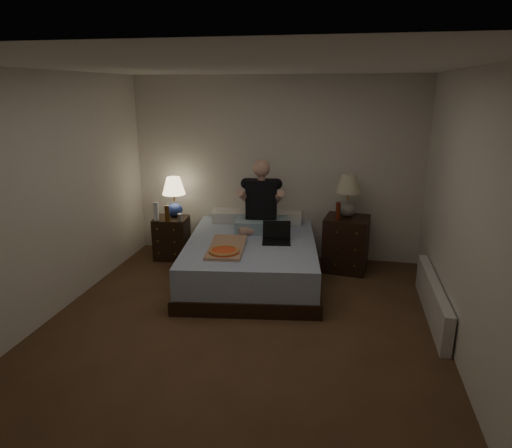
% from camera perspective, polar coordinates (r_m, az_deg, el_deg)
% --- Properties ---
extents(floor, '(4.00, 4.50, 0.00)m').
position_cam_1_polar(floor, '(4.67, -2.17, -13.21)').
color(floor, brown).
rests_on(floor, ground).
extents(ceiling, '(4.00, 4.50, 0.00)m').
position_cam_1_polar(ceiling, '(4.06, -2.58, 19.11)').
color(ceiling, white).
rests_on(ceiling, ground).
extents(wall_back, '(4.00, 0.00, 2.50)m').
position_cam_1_polar(wall_back, '(6.35, 2.35, 6.89)').
color(wall_back, white).
rests_on(wall_back, ground).
extents(wall_front, '(4.00, 0.00, 2.50)m').
position_cam_1_polar(wall_front, '(2.21, -16.25, -13.09)').
color(wall_front, white).
rests_on(wall_front, ground).
extents(wall_left, '(0.00, 4.50, 2.50)m').
position_cam_1_polar(wall_left, '(5.04, -25.12, 2.73)').
color(wall_left, white).
rests_on(wall_left, ground).
extents(wall_right, '(0.00, 4.50, 2.50)m').
position_cam_1_polar(wall_right, '(4.22, 25.12, 0.28)').
color(wall_right, white).
rests_on(wall_right, ground).
extents(bed, '(1.83, 2.27, 0.52)m').
position_cam_1_polar(bed, '(5.74, -0.56, -4.43)').
color(bed, '#546EA8').
rests_on(bed, floor).
extents(nightstand_left, '(0.48, 0.44, 0.58)m').
position_cam_1_polar(nightstand_left, '(6.56, -10.48, -1.70)').
color(nightstand_left, black).
rests_on(nightstand_left, floor).
extents(nightstand_right, '(0.62, 0.57, 0.72)m').
position_cam_1_polar(nightstand_right, '(6.12, 11.16, -2.43)').
color(nightstand_right, black).
rests_on(nightstand_right, floor).
extents(lamp_left, '(0.36, 0.36, 0.56)m').
position_cam_1_polar(lamp_left, '(6.48, -10.19, 3.35)').
color(lamp_left, '#293F98').
rests_on(lamp_left, nightstand_left).
extents(lamp_right, '(0.34, 0.34, 0.56)m').
position_cam_1_polar(lamp_right, '(5.98, 11.42, 3.51)').
color(lamp_right, gray).
rests_on(lamp_right, nightstand_right).
extents(water_bottle, '(0.07, 0.07, 0.25)m').
position_cam_1_polar(water_bottle, '(6.37, -12.38, 1.57)').
color(water_bottle, silver).
rests_on(water_bottle, nightstand_left).
extents(soda_can, '(0.07, 0.07, 0.10)m').
position_cam_1_polar(soda_can, '(6.29, -9.49, 0.84)').
color(soda_can, '#A2A29D').
rests_on(soda_can, nightstand_left).
extents(beer_bottle_left, '(0.06, 0.06, 0.23)m').
position_cam_1_polar(beer_bottle_left, '(6.26, -11.06, 1.29)').
color(beer_bottle_left, '#522C0B').
rests_on(beer_bottle_left, nightstand_left).
extents(beer_bottle_right, '(0.06, 0.06, 0.23)m').
position_cam_1_polar(beer_bottle_right, '(5.84, 10.23, 1.58)').
color(beer_bottle_right, '#51180B').
rests_on(beer_bottle_right, nightstand_right).
extents(person, '(0.71, 0.59, 0.93)m').
position_cam_1_polar(person, '(5.88, 0.65, 3.49)').
color(person, black).
rests_on(person, bed).
extents(laptop, '(0.37, 0.32, 0.24)m').
position_cam_1_polar(laptop, '(5.51, 2.58, -1.18)').
color(laptop, black).
rests_on(laptop, bed).
extents(pizza_box, '(0.48, 0.80, 0.08)m').
position_cam_1_polar(pizza_box, '(5.14, -4.01, -3.49)').
color(pizza_box, tan).
rests_on(pizza_box, bed).
extents(radiator, '(0.10, 1.60, 0.40)m').
position_cam_1_polar(radiator, '(5.18, 21.21, -8.76)').
color(radiator, silver).
rests_on(radiator, floor).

